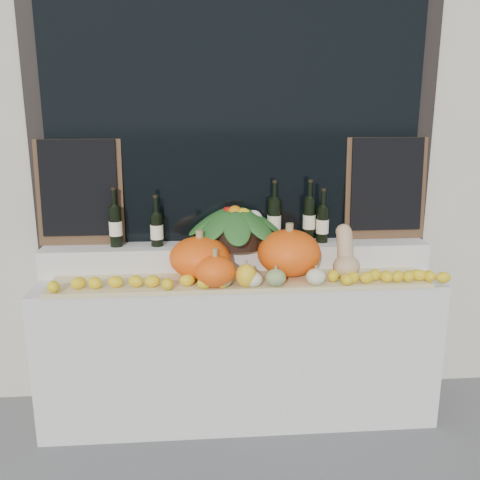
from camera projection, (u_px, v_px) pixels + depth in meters
name	position (u px, v px, depth m)	size (l,w,h in m)	color
storefront_facade	(230.00, 41.00, 3.46)	(7.00, 0.94, 4.50)	beige
display_sill	(239.00, 346.00, 3.22)	(2.30, 0.55, 0.88)	silver
rear_tier	(237.00, 256.00, 3.23)	(2.30, 0.25, 0.16)	silver
straw_bedding	(241.00, 282.00, 2.99)	(2.10, 0.32, 0.03)	tan
pumpkin_left	(200.00, 257.00, 2.99)	(0.34, 0.34, 0.23)	#FF5A0D
pumpkin_right	(289.00, 253.00, 3.03)	(0.36, 0.36, 0.26)	#FF5A0D
pumpkin_center	(215.00, 271.00, 2.85)	(0.22, 0.22, 0.17)	#FF5A0D
butternut_squash	(346.00, 256.00, 3.00)	(0.15, 0.21, 0.29)	tan
decorative_gourds	(261.00, 277.00, 2.86)	(0.61, 0.11, 0.15)	#31651E
lemon_heap	(242.00, 280.00, 2.87)	(2.20, 0.16, 0.06)	yellow
produce_bowl	(235.00, 225.00, 3.17)	(0.60, 0.60, 0.25)	black
wine_bottle_far_left	(116.00, 226.00, 3.12)	(0.08, 0.08, 0.35)	black
wine_bottle_near_left	(157.00, 229.00, 3.14)	(0.08, 0.08, 0.30)	black
wine_bottle_tall	(274.00, 220.00, 3.23)	(0.08, 0.08, 0.38)	black
wine_bottle_near_right	(309.00, 219.00, 3.23)	(0.08, 0.08, 0.38)	black
wine_bottle_far_right	(322.00, 224.00, 3.22)	(0.08, 0.08, 0.33)	black
chalkboard_left	(79.00, 190.00, 3.12)	(0.50, 0.08, 0.62)	#4C331E
chalkboard_right	(386.00, 187.00, 3.26)	(0.50, 0.08, 0.62)	#4C331E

